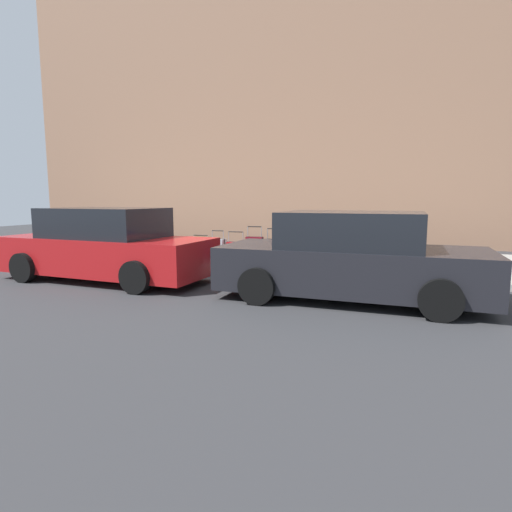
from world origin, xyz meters
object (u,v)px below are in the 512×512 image
at_px(suitcase_silver_7, 218,251).
at_px(suitcase_black_4, 275,253).
at_px(suitcase_silver_0, 360,260).
at_px(suitcase_maroon_5, 255,251).
at_px(parked_car_charcoal_0, 351,258).
at_px(suitcase_red_6, 236,253).
at_px(fire_hydrant, 160,246).
at_px(suitcase_teal_2, 320,253).
at_px(suitcase_olive_8, 201,250).
at_px(suitcase_olive_1, 339,257).
at_px(suitcase_navy_3, 299,252).
at_px(parked_car_red_1, 106,246).
at_px(bollard_post, 135,245).
at_px(suitcase_teal_9, 183,252).

bearing_deg(suitcase_silver_7, suitcase_black_4, 179.33).
bearing_deg(suitcase_silver_0, suitcase_silver_7, -0.15).
relative_size(suitcase_maroon_5, parked_car_charcoal_0, 0.21).
bearing_deg(suitcase_red_6, fire_hydrant, -0.61).
height_order(suitcase_teal_2, suitcase_olive_8, suitcase_teal_2).
bearing_deg(suitcase_olive_8, suitcase_olive_1, 178.74).
bearing_deg(suitcase_teal_2, suitcase_silver_0, 178.82).
bearing_deg(suitcase_black_4, fire_hydrant, -0.66).
relative_size(suitcase_navy_3, parked_car_red_1, 0.20).
xyz_separation_m(suitcase_black_4, parked_car_red_1, (3.26, 2.11, 0.27)).
height_order(suitcase_silver_7, bollard_post, suitcase_silver_7).
height_order(suitcase_silver_7, parked_car_red_1, parked_car_red_1).
distance_m(suitcase_silver_7, fire_hydrant, 1.71).
xyz_separation_m(suitcase_teal_9, parked_car_red_1, (0.67, 2.20, 0.35)).
xyz_separation_m(suitcase_silver_0, parked_car_charcoal_0, (-0.05, 2.12, 0.31)).
height_order(suitcase_teal_2, parked_car_red_1, parked_car_red_1).
bearing_deg(suitcase_olive_1, suitcase_teal_9, -1.39).
distance_m(suitcase_olive_8, bollard_post, 1.91).
xyz_separation_m(suitcase_teal_2, suitcase_olive_8, (3.12, -0.04, -0.04)).
bearing_deg(suitcase_navy_3, suitcase_teal_9, -0.83).
distance_m(suitcase_silver_0, suitcase_navy_3, 1.44).
xyz_separation_m(bollard_post, parked_car_red_1, (-0.68, 2.00, 0.19)).
bearing_deg(bollard_post, parked_car_charcoal_0, 161.54).
bearing_deg(suitcase_silver_0, suitcase_olive_1, 1.99).
relative_size(suitcase_silver_0, suitcase_black_4, 0.65).
bearing_deg(suitcase_silver_0, bollard_post, 1.17).
bearing_deg(parked_car_red_1, bollard_post, -71.21).
bearing_deg(suitcase_teal_2, suitcase_red_6, 0.37).
bearing_deg(suitcase_navy_3, suitcase_red_6, 1.18).
distance_m(suitcase_red_6, fire_hydrant, 2.21).
height_order(suitcase_olive_1, parked_car_charcoal_0, parked_car_charcoal_0).
relative_size(suitcase_maroon_5, bollard_post, 1.19).
height_order(suitcase_teal_2, suitcase_silver_7, suitcase_teal_2).
height_order(suitcase_silver_7, suitcase_olive_8, suitcase_silver_7).
distance_m(suitcase_olive_1, suitcase_teal_2, 0.46).
relative_size(suitcase_silver_7, parked_car_red_1, 0.18).
height_order(fire_hydrant, bollard_post, bollard_post).
xyz_separation_m(suitcase_red_6, parked_car_red_1, (2.22, 2.13, 0.32)).
height_order(suitcase_olive_1, suitcase_navy_3, suitcase_navy_3).
xyz_separation_m(suitcase_silver_0, suitcase_maroon_5, (2.53, 0.03, 0.08)).
bearing_deg(suitcase_silver_0, suitcase_teal_9, -1.05).
xyz_separation_m(suitcase_navy_3, suitcase_olive_8, (2.61, -0.02, -0.05)).
relative_size(suitcase_navy_3, suitcase_olive_8, 1.36).
height_order(suitcase_olive_8, bollard_post, bollard_post).
xyz_separation_m(suitcase_olive_1, fire_hydrant, (4.78, -0.04, 0.07)).
bearing_deg(parked_car_red_1, suitcase_black_4, -147.06).
bearing_deg(suitcase_olive_1, suitcase_teal_2, -4.40).
xyz_separation_m(suitcase_black_4, suitcase_olive_8, (2.05, -0.07, -0.01)).
height_order(suitcase_olive_1, suitcase_red_6, suitcase_olive_1).
distance_m(suitcase_maroon_5, parked_car_red_1, 3.45).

